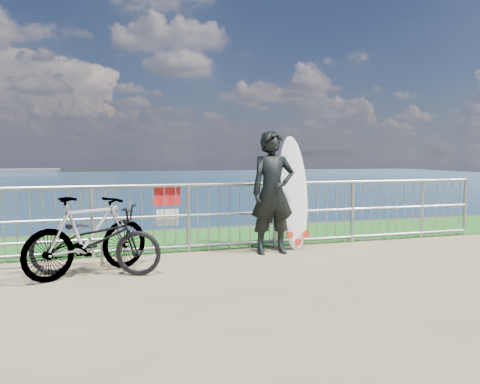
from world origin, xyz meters
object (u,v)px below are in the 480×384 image
object	(u,v)px
bicycle_near	(95,240)
bicycle_far	(88,235)
surfboard	(294,197)
surfer	(273,193)

from	to	relation	value
bicycle_near	bicycle_far	world-z (taller)	bicycle_far
surfboard	surfer	bearing A→B (deg)	-150.69
surfboard	bicycle_far	world-z (taller)	surfboard
bicycle_far	bicycle_near	bearing A→B (deg)	-143.00
surfer	surfboard	size ratio (longest dim) A/B	1.02
surfer	bicycle_far	size ratio (longest dim) A/B	1.12
surfer	surfboard	xyz separation A→B (m)	(0.48, 0.27, -0.10)
surfer	bicycle_near	bearing A→B (deg)	-166.14
surfboard	bicycle_near	bearing A→B (deg)	-164.89
bicycle_near	bicycle_far	distance (m)	0.11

